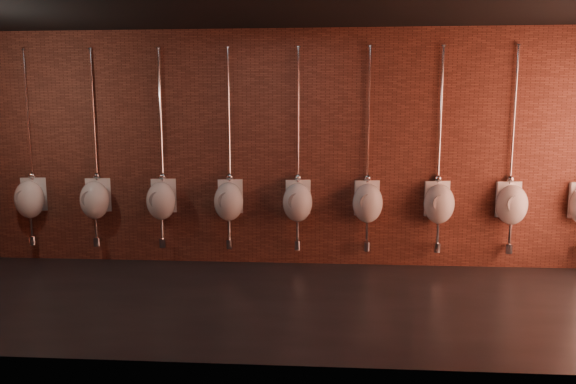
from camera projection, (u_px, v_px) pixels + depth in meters
name	position (u px, v px, depth m)	size (l,w,h in m)	color
ground	(266.00, 300.00, 5.75)	(8.50, 8.50, 0.00)	black
room_shell	(265.00, 120.00, 5.46)	(8.54, 3.04, 3.22)	black
urinal_0	(30.00, 198.00, 7.19)	(0.47, 0.42, 2.72)	white
urinal_1	(95.00, 199.00, 7.13)	(0.47, 0.42, 2.72)	white
urinal_2	(161.00, 200.00, 7.07)	(0.47, 0.42, 2.72)	white
urinal_3	(229.00, 200.00, 7.00)	(0.47, 0.42, 2.72)	white
urinal_4	(298.00, 201.00, 6.94)	(0.47, 0.42, 2.72)	white
urinal_5	(368.00, 202.00, 6.88)	(0.47, 0.42, 2.72)	white
urinal_6	(439.00, 203.00, 6.81)	(0.47, 0.42, 2.72)	white
urinal_7	(512.00, 204.00, 6.75)	(0.47, 0.42, 2.72)	white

